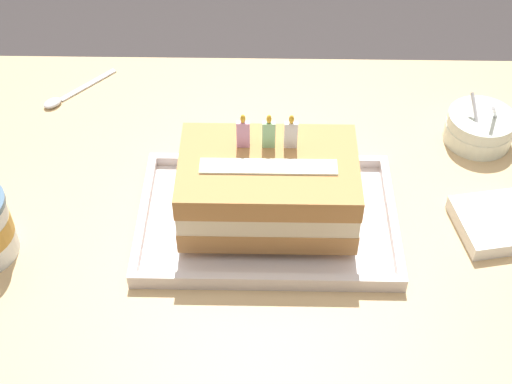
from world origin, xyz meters
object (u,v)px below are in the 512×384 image
at_px(birthday_cake, 268,187).
at_px(bowl_stack, 479,128).
at_px(napkin_pile, 498,223).
at_px(foil_tray, 267,220).
at_px(serving_spoon_near_tray, 63,97).

xyz_separation_m(birthday_cake, bowl_stack, (0.35, 0.19, -0.05)).
bearing_deg(bowl_stack, napkin_pile, -93.08).
distance_m(birthday_cake, napkin_pile, 0.34).
xyz_separation_m(foil_tray, serving_spoon_near_tray, (-0.36, 0.29, -0.00)).
bearing_deg(napkin_pile, birthday_cake, 179.17).
bearing_deg(birthday_cake, serving_spoon_near_tray, 141.33).
distance_m(bowl_stack, serving_spoon_near_tray, 0.71).
bearing_deg(serving_spoon_near_tray, napkin_pile, -22.92).
xyz_separation_m(birthday_cake, serving_spoon_near_tray, (-0.36, 0.29, -0.07)).
relative_size(birthday_cake, bowl_stack, 2.23).
xyz_separation_m(bowl_stack, napkin_pile, (-0.01, -0.20, -0.01)).
xyz_separation_m(foil_tray, birthday_cake, (-0.00, 0.00, 0.07)).
bearing_deg(serving_spoon_near_tray, birthday_cake, -38.67).
distance_m(birthday_cake, serving_spoon_near_tray, 0.47).
xyz_separation_m(foil_tray, napkin_pile, (0.33, -0.00, 0.00)).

